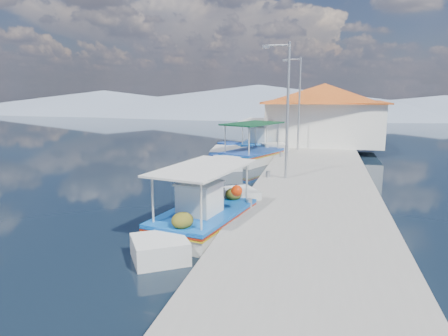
# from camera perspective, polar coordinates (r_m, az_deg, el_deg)

# --- Properties ---
(ground) EXTENTS (160.00, 160.00, 0.00)m
(ground) POSITION_cam_1_polar(r_m,az_deg,el_deg) (18.05, -6.80, -3.57)
(ground) COLOR black
(ground) RESTS_ON ground
(quay) EXTENTS (5.00, 44.00, 0.50)m
(quay) POSITION_cam_1_polar(r_m,az_deg,el_deg) (22.77, 12.69, -0.07)
(quay) COLOR gray
(quay) RESTS_ON ground
(bollards) EXTENTS (0.20, 17.20, 0.30)m
(bollards) POSITION_cam_1_polar(r_m,az_deg,el_deg) (22.08, 7.25, 0.83)
(bollards) COLOR #A5A8AD
(bollards) RESTS_ON quay
(main_caique) EXTENTS (3.00, 6.96, 2.34)m
(main_caique) POSITION_cam_1_polar(r_m,az_deg,el_deg) (13.30, -2.76, -6.80)
(main_caique) COLOR silver
(main_caique) RESTS_ON ground
(caique_green_canopy) EXTENTS (4.04, 6.72, 2.74)m
(caique_green_canopy) POSITION_cam_1_polar(r_m,az_deg,el_deg) (25.34, 3.90, 1.64)
(caique_green_canopy) COLOR silver
(caique_green_canopy) RESTS_ON ground
(caique_blue_hull) EXTENTS (2.16, 5.83, 1.04)m
(caique_blue_hull) POSITION_cam_1_polar(r_m,az_deg,el_deg) (26.86, 0.33, 1.92)
(caique_blue_hull) COLOR #183D95
(caique_blue_hull) RESTS_ON ground
(caique_far) EXTENTS (2.31, 7.39, 2.59)m
(caique_far) POSITION_cam_1_polar(r_m,az_deg,el_deg) (29.71, 4.88, 3.14)
(caique_far) COLOR silver
(caique_far) RESTS_ON ground
(harbor_building) EXTENTS (10.49, 10.49, 4.40)m
(harbor_building) POSITION_cam_1_polar(r_m,az_deg,el_deg) (31.42, 13.72, 7.50)
(harbor_building) COLOR silver
(harbor_building) RESTS_ON quay
(lamp_post_near) EXTENTS (1.21, 0.14, 6.00)m
(lamp_post_near) POSITION_cam_1_polar(r_m,az_deg,el_deg) (18.45, 8.57, 8.82)
(lamp_post_near) COLOR #A5A8AD
(lamp_post_near) RESTS_ON quay
(lamp_post_far) EXTENTS (1.21, 0.14, 6.00)m
(lamp_post_far) POSITION_cam_1_polar(r_m,az_deg,el_deg) (27.42, 10.25, 9.43)
(lamp_post_far) COLOR #A5A8AD
(lamp_post_far) RESTS_ON quay
(mountain_ridge) EXTENTS (171.40, 96.00, 5.50)m
(mountain_ridge) POSITION_cam_1_polar(r_m,az_deg,el_deg) (72.41, 13.97, 8.70)
(mountain_ridge) COLOR gray
(mountain_ridge) RESTS_ON ground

